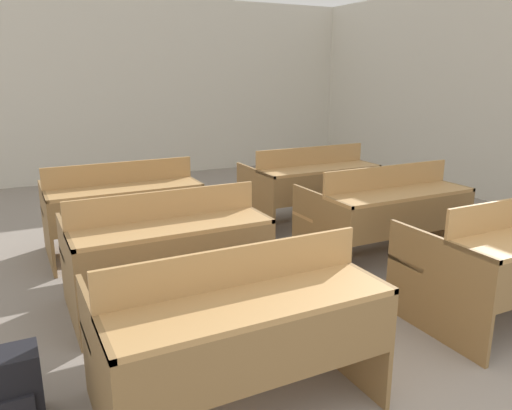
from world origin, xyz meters
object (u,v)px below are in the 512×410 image
Objects in this scene: bench_third_right at (310,183)px; bench_second_left at (166,246)px; bench_third_left at (122,205)px; bench_second_right at (384,210)px; bench_front_left at (236,325)px; schoolbag at (11,390)px.

bench_second_left is at bearing -147.80° from bench_third_right.
bench_second_right is at bearing -31.09° from bench_third_left.
bench_front_left is 1.25m from bench_second_left.
bench_second_right is (2.02, 0.04, 0.00)m from bench_second_left.
bench_second_left is 2.40m from bench_third_right.
bench_front_left is at bearing -147.82° from bench_second_right.
bench_third_left is at bearing 148.91° from bench_second_right.
schoolbag is (-3.08, -2.18, -0.27)m from bench_third_right.
bench_second_right and bench_third_left have the same top height.
bench_front_left is at bearing -129.12° from bench_third_right.
bench_third_left is at bearing 90.09° from bench_front_left.
schoolbag is at bearing 160.93° from bench_front_left.
bench_third_right is at bearing 89.49° from bench_second_right.
bench_second_right is 1.00× the size of bench_third_right.
bench_second_left is 1.00× the size of bench_third_right.
bench_front_left is 2.53m from bench_third_left.
bench_second_left is 1.41m from schoolbag.
bench_third_left is 2.06m from bench_third_right.
bench_second_right is at bearing 32.18° from bench_front_left.
schoolbag is (-1.05, -0.90, -0.27)m from bench_second_left.
schoolbag is at bearing -115.12° from bench_third_left.
bench_third_left is (-0.03, 1.27, 0.00)m from bench_second_left.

